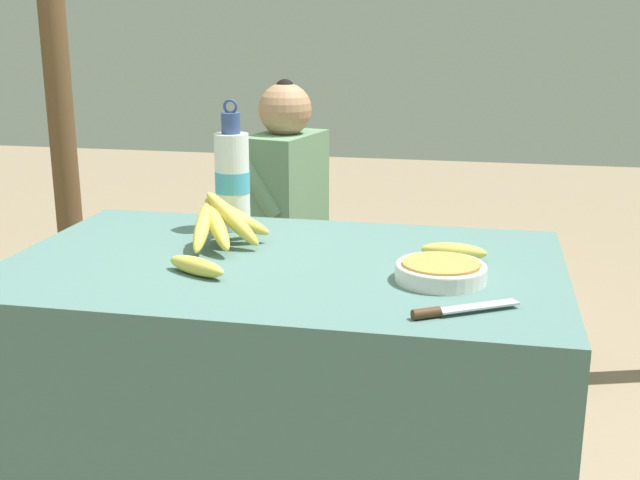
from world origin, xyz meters
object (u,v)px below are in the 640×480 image
Objects in this scene: loose_banana_front at (196,266)px; loose_banana_side at (454,251)px; wooden_bench at (344,278)px; support_post_near at (55,48)px; banana_bunch_ripe at (222,220)px; knife at (450,310)px; banana_bunch_green at (474,255)px; serving_bowl at (441,271)px; water_bottle at (232,179)px; seated_vendor at (276,205)px.

loose_banana_side is at bearing 22.91° from loose_banana_front.
support_post_near reaches higher than wooden_bench.
wooden_bench is (0.11, 1.09, -0.50)m from banana_bunch_ripe.
banana_bunch_ripe is 0.56m from loose_banana_side.
support_post_near reaches higher than loose_banana_side.
loose_banana_front is 0.56m from knife.
support_post_near reaches higher than banana_bunch_green.
loose_banana_front reaches higher than wooden_bench.
banana_bunch_ripe is 1.50× the size of serving_bowl.
knife is at bearing -43.91° from support_post_near.
water_bottle is at bearing 98.80° from banana_bunch_ripe.
serving_bowl is at bearing -71.29° from wooden_bench.
loose_banana_front is 1.05× the size of loose_banana_side.
knife is (0.55, -0.13, -0.01)m from loose_banana_front.
seated_vendor reaches higher than serving_bowl.
loose_banana_front and loose_banana_side have the same top height.
knife is at bearing -13.83° from loose_banana_front.
serving_bowl is 0.96× the size of knife.
banana_bunch_ripe reaches higher than serving_bowl.
support_post_near is (-1.67, 1.25, 0.40)m from loose_banana_side.
banana_bunch_green is (0.06, 1.26, -0.33)m from serving_bowl.
water_bottle reaches higher than knife.
wooden_bench is at bearing 112.14° from loose_banana_side.
knife is at bearing -72.61° from wooden_bench.
wooden_bench is 6.24× the size of banana_bunch_green.
knife is 0.12× the size of wooden_bench.
loose_banana_side is at bearing -0.27° from banana_bunch_ripe.
loose_banana_side is at bearing -36.93° from support_post_near.
loose_banana_side is (0.02, 0.16, -0.00)m from serving_bowl.
wooden_bench is at bearing -7.32° from support_post_near.
knife is at bearing -91.05° from banana_bunch_green.
loose_banana_side is 0.09× the size of wooden_bench.
banana_bunch_ripe reaches higher than knife.
banana_bunch_ripe is at bearing 179.73° from loose_banana_side.
banana_bunch_green is at bearing 56.51° from water_bottle.
knife is at bearing -81.37° from serving_bowl.
banana_bunch_ripe is at bearing 111.45° from seated_vendor.
banana_bunch_ripe is 1.10× the size of banana_bunch_green.
water_bottle is at bearing 96.07° from loose_banana_front.
serving_bowl is at bearing -30.57° from water_bottle.
serving_bowl is 1.40m from wooden_bench.
serving_bowl is 1.43m from seated_vendor.
water_bottle reaches higher than loose_banana_side.
water_bottle is 1.09m from wooden_bench.
loose_banana_side reaches higher than wooden_bench.
banana_bunch_ripe is at bearing -118.30° from banana_bunch_green.
support_post_near is (-1.65, 1.42, 0.39)m from serving_bowl.
knife is at bearing -32.87° from banana_bunch_ripe.
support_post_near is (-1.09, 1.08, 0.28)m from water_bottle.
water_bottle is (-0.03, 0.17, 0.07)m from banana_bunch_ripe.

